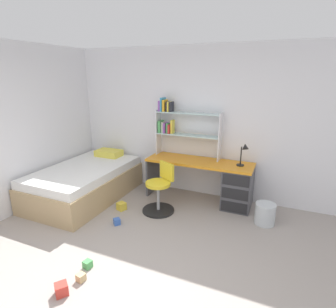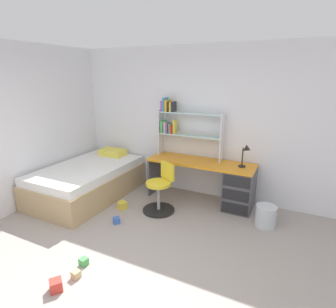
{
  "view_description": "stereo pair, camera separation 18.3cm",
  "coord_description": "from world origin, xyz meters",
  "px_view_note": "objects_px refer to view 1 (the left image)",
  "views": [
    {
      "loc": [
        1.34,
        -1.86,
        2.15
      ],
      "look_at": [
        -0.23,
        1.74,
        1.0
      ],
      "focal_mm": 29.1,
      "sensor_mm": 36.0,
      "label": 1
    },
    {
      "loc": [
        1.51,
        -1.78,
        2.15
      ],
      "look_at": [
        -0.23,
        1.74,
        1.0
      ],
      "focal_mm": 29.1,
      "sensor_mm": 36.0,
      "label": 2
    }
  ],
  "objects_px": {
    "waste_bin": "(265,214)",
    "desk_lamp": "(245,152)",
    "toy_block_blue_4": "(117,222)",
    "toy_block_red_3": "(61,289)",
    "toy_block_yellow_1": "(121,206)",
    "swivel_chair": "(160,193)",
    "bookshelf_hutch": "(178,123)",
    "toy_block_natural_2": "(81,277)",
    "desk": "(226,182)",
    "toy_block_green_0": "(88,264)",
    "bed_platform": "(85,182)"
  },
  "relations": [
    {
      "from": "toy_block_blue_4",
      "to": "toy_block_yellow_1",
      "type": "bearing_deg",
      "value": 114.58
    },
    {
      "from": "bookshelf_hutch",
      "to": "toy_block_natural_2",
      "type": "distance_m",
      "value": 2.89
    },
    {
      "from": "desk_lamp",
      "to": "bed_platform",
      "type": "distance_m",
      "value": 2.82
    },
    {
      "from": "desk",
      "to": "toy_block_blue_4",
      "type": "relative_size",
      "value": 19.77
    },
    {
      "from": "bed_platform",
      "to": "waste_bin",
      "type": "distance_m",
      "value": 3.08
    },
    {
      "from": "desk",
      "to": "waste_bin",
      "type": "xyz_separation_m",
      "value": [
        0.68,
        -0.38,
        -0.25
      ]
    },
    {
      "from": "swivel_chair",
      "to": "toy_block_red_3",
      "type": "xyz_separation_m",
      "value": [
        -0.15,
        -2.01,
        -0.26
      ]
    },
    {
      "from": "waste_bin",
      "to": "toy_block_blue_4",
      "type": "bearing_deg",
      "value": -155.57
    },
    {
      "from": "swivel_chair",
      "to": "bed_platform",
      "type": "height_order",
      "value": "swivel_chair"
    },
    {
      "from": "toy_block_yellow_1",
      "to": "waste_bin",
      "type": "bearing_deg",
      "value": 12.64
    },
    {
      "from": "bookshelf_hutch",
      "to": "desk_lamp",
      "type": "xyz_separation_m",
      "value": [
        1.2,
        -0.17,
        -0.34
      ]
    },
    {
      "from": "waste_bin",
      "to": "toy_block_natural_2",
      "type": "bearing_deg",
      "value": -129.94
    },
    {
      "from": "toy_block_green_0",
      "to": "bookshelf_hutch",
      "type": "bearing_deg",
      "value": 86.02
    },
    {
      "from": "desk_lamp",
      "to": "waste_bin",
      "type": "xyz_separation_m",
      "value": [
        0.41,
        -0.38,
        -0.82
      ]
    },
    {
      "from": "desk_lamp",
      "to": "toy_block_natural_2",
      "type": "relative_size",
      "value": 4.58
    },
    {
      "from": "bookshelf_hutch",
      "to": "toy_block_yellow_1",
      "type": "xyz_separation_m",
      "value": [
        -0.58,
        -1.04,
        -1.26
      ]
    },
    {
      "from": "swivel_chair",
      "to": "waste_bin",
      "type": "xyz_separation_m",
      "value": [
        1.61,
        0.26,
        -0.16
      ]
    },
    {
      "from": "swivel_chair",
      "to": "toy_block_yellow_1",
      "type": "bearing_deg",
      "value": -158.54
    },
    {
      "from": "bookshelf_hutch",
      "to": "desk_lamp",
      "type": "height_order",
      "value": "bookshelf_hutch"
    },
    {
      "from": "desk",
      "to": "toy_block_natural_2",
      "type": "xyz_separation_m",
      "value": [
        -1.03,
        -2.43,
        -0.37
      ]
    },
    {
      "from": "bookshelf_hutch",
      "to": "toy_block_red_3",
      "type": "xyz_separation_m",
      "value": [
        -0.14,
        -2.82,
        -1.26
      ]
    },
    {
      "from": "desk_lamp",
      "to": "bookshelf_hutch",
      "type": "bearing_deg",
      "value": 171.91
    },
    {
      "from": "bed_platform",
      "to": "toy_block_red_3",
      "type": "bearing_deg",
      "value": -56.25
    },
    {
      "from": "waste_bin",
      "to": "bed_platform",
      "type": "bearing_deg",
      "value": -173.82
    },
    {
      "from": "toy_block_red_3",
      "to": "desk",
      "type": "bearing_deg",
      "value": 67.82
    },
    {
      "from": "desk",
      "to": "bookshelf_hutch",
      "type": "distance_m",
      "value": 1.32
    },
    {
      "from": "toy_block_blue_4",
      "to": "toy_block_red_3",
      "type": "bearing_deg",
      "value": -79.63
    },
    {
      "from": "toy_block_green_0",
      "to": "toy_block_blue_4",
      "type": "bearing_deg",
      "value": 103.55
    },
    {
      "from": "desk_lamp",
      "to": "swivel_chair",
      "type": "distance_m",
      "value": 1.51
    },
    {
      "from": "toy_block_red_3",
      "to": "bed_platform",
      "type": "bearing_deg",
      "value": 123.75
    },
    {
      "from": "toy_block_natural_2",
      "to": "toy_block_green_0",
      "type": "bearing_deg",
      "value": 110.19
    },
    {
      "from": "swivel_chair",
      "to": "bed_platform",
      "type": "relative_size",
      "value": 0.39
    },
    {
      "from": "waste_bin",
      "to": "desk_lamp",
      "type": "bearing_deg",
      "value": 137.62
    },
    {
      "from": "toy_block_natural_2",
      "to": "toy_block_blue_4",
      "type": "xyz_separation_m",
      "value": [
        -0.3,
        1.13,
        0.0
      ]
    },
    {
      "from": "toy_block_red_3",
      "to": "toy_block_yellow_1",
      "type": "bearing_deg",
      "value": 103.9
    },
    {
      "from": "toy_block_green_0",
      "to": "toy_block_yellow_1",
      "type": "distance_m",
      "value": 1.42
    },
    {
      "from": "toy_block_green_0",
      "to": "swivel_chair",
      "type": "bearing_deg",
      "value": 83.73
    },
    {
      "from": "swivel_chair",
      "to": "bed_platform",
      "type": "distance_m",
      "value": 1.45
    },
    {
      "from": "bed_platform",
      "to": "toy_block_green_0",
      "type": "xyz_separation_m",
      "value": [
        1.27,
        -1.52,
        -0.25
      ]
    },
    {
      "from": "desk",
      "to": "toy_block_blue_4",
      "type": "bearing_deg",
      "value": -135.81
    },
    {
      "from": "bed_platform",
      "to": "toy_block_yellow_1",
      "type": "xyz_separation_m",
      "value": [
        0.86,
        -0.16,
        -0.23
      ]
    },
    {
      "from": "desk",
      "to": "waste_bin",
      "type": "relative_size",
      "value": 5.72
    },
    {
      "from": "toy_block_red_3",
      "to": "swivel_chair",
      "type": "bearing_deg",
      "value": 85.73
    },
    {
      "from": "bookshelf_hutch",
      "to": "toy_block_blue_4",
      "type": "distance_m",
      "value": 1.98
    },
    {
      "from": "toy_block_green_0",
      "to": "desk_lamp",
      "type": "bearing_deg",
      "value": 58.35
    },
    {
      "from": "swivel_chair",
      "to": "toy_block_green_0",
      "type": "relative_size",
      "value": 9.13
    },
    {
      "from": "desk_lamp",
      "to": "swivel_chair",
      "type": "xyz_separation_m",
      "value": [
        -1.2,
        -0.64,
        -0.66
      ]
    },
    {
      "from": "desk",
      "to": "desk_lamp",
      "type": "relative_size",
      "value": 4.76
    },
    {
      "from": "bed_platform",
      "to": "waste_bin",
      "type": "relative_size",
      "value": 6.35
    },
    {
      "from": "bookshelf_hutch",
      "to": "toy_block_natural_2",
      "type": "height_order",
      "value": "bookshelf_hutch"
    }
  ]
}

